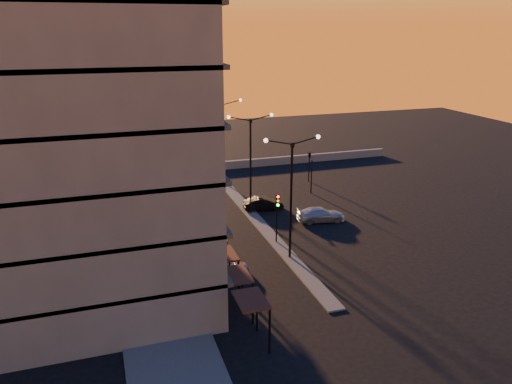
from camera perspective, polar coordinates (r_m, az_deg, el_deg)
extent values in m
plane|color=black|center=(38.73, 3.87, -7.54)|extent=(120.00, 120.00, 0.00)
cube|color=#545351|center=(40.07, -12.54, -6.95)|extent=(5.00, 40.00, 0.12)
cube|color=#545351|center=(47.37, -0.61, -2.46)|extent=(1.20, 36.00, 0.12)
cube|color=slate|center=(62.41, -3.26, 3.09)|extent=(44.00, 0.50, 1.00)
cylinder|color=#68645B|center=(34.55, -19.47, 10.04)|extent=(14.00, 14.00, 25.00)
cube|color=#68645B|center=(29.60, -19.57, 8.79)|extent=(14.00, 10.00, 25.00)
cylinder|color=black|center=(37.53, -17.72, -6.62)|extent=(14.16, 14.16, 2.40)
cube|color=black|center=(33.67, -5.58, -4.98)|extent=(0.15, 3.20, 1.20)
cylinder|color=black|center=(37.00, 4.01, -1.25)|extent=(0.18, 0.18, 9.00)
cube|color=black|center=(35.77, 4.17, 5.40)|extent=(0.25, 0.25, 0.35)
sphere|color=#FFE5B2|center=(34.98, 1.13, 5.91)|extent=(0.32, 0.32, 0.32)
sphere|color=#FFE5B2|center=(36.46, 7.12, 6.28)|extent=(0.32, 0.32, 0.32)
cylinder|color=black|center=(45.98, -0.63, 2.72)|extent=(0.18, 0.18, 9.00)
cube|color=black|center=(44.99, -0.64, 8.12)|extent=(0.25, 0.25, 0.35)
sphere|color=#FFE5B2|center=(44.37, -3.14, 8.54)|extent=(0.32, 0.32, 0.32)
sphere|color=#FFE5B2|center=(45.55, 1.78, 8.82)|extent=(0.32, 0.32, 0.32)
cylinder|color=black|center=(55.31, -3.74, 5.37)|extent=(0.18, 0.18, 9.00)
cube|color=black|center=(54.50, -3.84, 9.88)|extent=(0.25, 0.25, 0.35)
sphere|color=#FFE5B2|center=(53.98, -5.94, 10.23)|extent=(0.32, 0.32, 0.32)
sphere|color=#FFE5B2|center=(54.95, -1.79, 10.46)|extent=(0.32, 0.32, 0.32)
cylinder|color=black|center=(40.64, 2.35, -3.76)|extent=(0.12, 0.12, 3.20)
cube|color=black|center=(39.72, 2.48, -0.98)|extent=(0.28, 0.16, 1.00)
sphere|color=#FF0C05|center=(39.52, 2.54, -0.54)|extent=(0.20, 0.20, 0.20)
sphere|color=orange|center=(39.63, 2.53, -1.02)|extent=(0.20, 0.20, 0.20)
sphere|color=#0CFF26|center=(39.75, 2.52, -1.50)|extent=(0.20, 0.20, 0.20)
cylinder|color=black|center=(53.20, 6.34, 1.31)|extent=(0.12, 0.12, 2.80)
imported|color=black|center=(52.70, 6.41, 3.18)|extent=(0.13, 0.16, 0.80)
cylinder|color=black|center=(57.29, 6.08, 2.56)|extent=(0.12, 0.12, 2.80)
imported|color=black|center=(56.83, 6.14, 4.31)|extent=(0.42, 1.99, 0.80)
imported|color=gray|center=(35.84, -3.79, -8.63)|extent=(3.91, 1.88, 1.29)
imported|color=black|center=(48.30, 0.81, -1.32)|extent=(3.94, 1.69, 1.26)
imported|color=#B5BABE|center=(45.86, 7.41, -2.56)|extent=(4.59, 2.39, 1.27)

